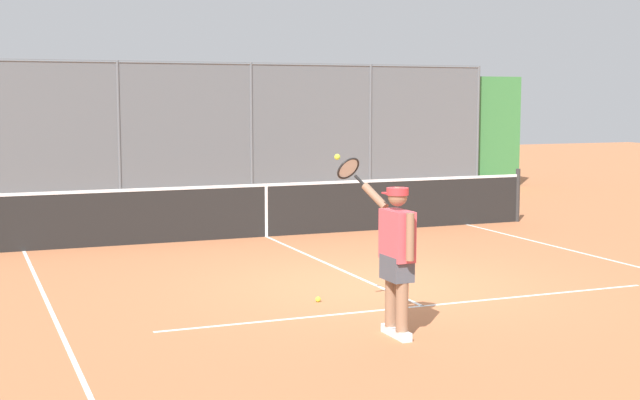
# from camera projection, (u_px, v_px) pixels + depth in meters

# --- Properties ---
(ground_plane) EXTENTS (60.00, 60.00, 0.00)m
(ground_plane) POSITION_uv_depth(u_px,v_px,m) (376.00, 286.00, 12.05)
(ground_plane) COLOR #B76B42
(court_line_markings) EXTENTS (8.38, 10.74, 0.01)m
(court_line_markings) POSITION_uv_depth(u_px,v_px,m) (433.00, 311.00, 10.61)
(court_line_markings) COLOR white
(court_line_markings) RESTS_ON ground
(fence_backdrop) EXTENTS (19.06, 1.37, 3.34)m
(fence_backdrop) POSITION_uv_depth(u_px,v_px,m) (181.00, 137.00, 22.12)
(fence_backdrop) COLOR #565B60
(fence_backdrop) RESTS_ON ground
(tennis_net) EXTENTS (10.77, 0.09, 1.07)m
(tennis_net) POSITION_uv_depth(u_px,v_px,m) (266.00, 209.00, 16.23)
(tennis_net) COLOR #2D2D2D
(tennis_net) RESTS_ON ground
(tennis_player) EXTENTS (0.48, 1.34, 1.87)m
(tennis_player) POSITION_uv_depth(u_px,v_px,m) (396.00, 251.00, 9.39)
(tennis_player) COLOR silver
(tennis_player) RESTS_ON ground
(tennis_ball_near_baseline) EXTENTS (0.07, 0.07, 0.07)m
(tennis_ball_near_baseline) POSITION_uv_depth(u_px,v_px,m) (318.00, 299.00, 11.08)
(tennis_ball_near_baseline) COLOR #CCDB33
(tennis_ball_near_baseline) RESTS_ON ground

